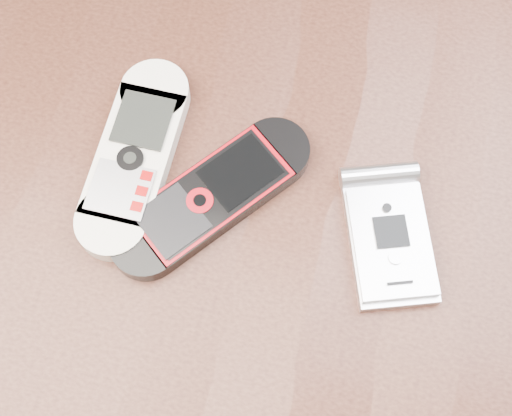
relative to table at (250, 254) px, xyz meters
The scene contains 5 objects.
ground 0.64m from the table, ahead, with size 4.00×4.00×0.00m, color #472B19.
table is the anchor object (origin of this frame).
nokia_white 0.15m from the table, 166.53° to the left, with size 0.05×0.16×0.02m, color silver.
nokia_black_red 0.12m from the table, behind, with size 0.05×0.17×0.02m, color black.
motorola_razr 0.15m from the table, ahead, with size 0.06×0.11×0.02m, color silver.
Camera 1 is at (0.04, -0.17, 1.24)m, focal length 50.00 mm.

